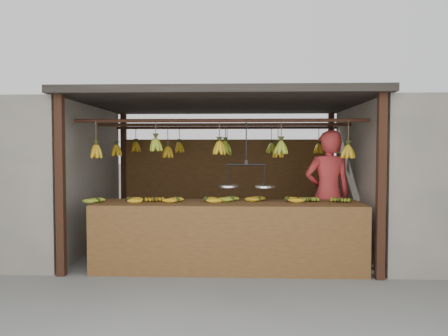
{
  "coord_description": "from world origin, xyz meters",
  "views": [
    {
      "loc": [
        0.28,
        -6.91,
        1.61
      ],
      "look_at": [
        0.0,
        0.3,
        1.3
      ],
      "focal_mm": 35.0,
      "sensor_mm": 36.0,
      "label": 1
    }
  ],
  "objects": [
    {
      "name": "counter",
      "position": [
        0.1,
        -1.23,
        0.71
      ],
      "size": [
        3.64,
        0.81,
        0.96
      ],
      "color": "brown",
      "rests_on": "ground"
    },
    {
      "name": "bag_bundles",
      "position": [
        1.94,
        1.35,
        0.99
      ],
      "size": [
        0.08,
        0.26,
        1.16
      ],
      "color": "#199926",
      "rests_on": "ground"
    },
    {
      "name": "vendor",
      "position": [
        1.57,
        -0.42,
        0.95
      ],
      "size": [
        0.72,
        0.5,
        1.89
      ],
      "primitive_type": "imported",
      "rotation": [
        0.0,
        0.0,
        3.21
      ],
      "color": "#BF3333",
      "rests_on": "ground"
    },
    {
      "name": "hanging_bananas",
      "position": [
        0.0,
        -0.0,
        1.62
      ],
      "size": [
        3.6,
        2.24,
        0.39
      ],
      "color": "gold",
      "rests_on": "ground"
    },
    {
      "name": "neighbor_left",
      "position": [
        -3.6,
        0.0,
        1.15
      ],
      "size": [
        3.0,
        3.0,
        2.3
      ],
      "primitive_type": "cube",
      "color": "slate",
      "rests_on": "ground"
    },
    {
      "name": "stall",
      "position": [
        0.0,
        0.33,
        1.97
      ],
      "size": [
        4.3,
        3.3,
        2.4
      ],
      "color": "black",
      "rests_on": "ground"
    },
    {
      "name": "balance_scale",
      "position": [
        0.35,
        -1.0,
        1.15
      ],
      "size": [
        0.77,
        0.33,
        0.91
      ],
      "color": "black",
      "rests_on": "ground"
    },
    {
      "name": "ground",
      "position": [
        0.0,
        0.0,
        0.0
      ],
      "size": [
        80.0,
        80.0,
        0.0
      ],
      "primitive_type": "plane",
      "color": "#5B5B57"
    }
  ]
}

